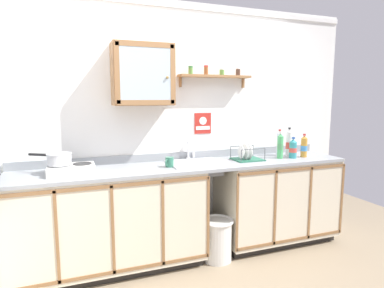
{
  "coord_description": "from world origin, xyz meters",
  "views": [
    {
      "loc": [
        -1.07,
        -2.55,
        1.59
      ],
      "look_at": [
        0.06,
        0.49,
        1.13
      ],
      "focal_mm": 30.47,
      "sensor_mm": 36.0,
      "label": 1
    }
  ],
  "objects_px": {
    "warning_sign": "(203,123)",
    "trash_bin": "(217,239)",
    "mug": "(169,162)",
    "bottle_opaque_white_2": "(289,143)",
    "wall_cabinet": "(143,75)",
    "bottle_water_clear_4": "(279,143)",
    "dish_rack": "(247,156)",
    "bottle_detergent_teal_3": "(293,149)",
    "sink": "(195,165)",
    "hot_plate_stove": "(71,169)",
    "saucepan": "(59,159)",
    "bottle_juice_amber_0": "(304,147)",
    "bottle_soda_green_1": "(280,146)"
  },
  "relations": [
    {
      "from": "warning_sign",
      "to": "trash_bin",
      "type": "bearing_deg",
      "value": -92.99
    },
    {
      "from": "mug",
      "to": "trash_bin",
      "type": "xyz_separation_m",
      "value": [
        0.45,
        -0.12,
        -0.78
      ]
    },
    {
      "from": "bottle_opaque_white_2",
      "to": "wall_cabinet",
      "type": "relative_size",
      "value": 0.56
    },
    {
      "from": "bottle_opaque_white_2",
      "to": "wall_cabinet",
      "type": "xyz_separation_m",
      "value": [
        -1.62,
        0.07,
        0.71
      ]
    },
    {
      "from": "warning_sign",
      "to": "bottle_opaque_white_2",
      "type": "bearing_deg",
      "value": -12.09
    },
    {
      "from": "bottle_water_clear_4",
      "to": "dish_rack",
      "type": "xyz_separation_m",
      "value": [
        -0.47,
        -0.09,
        -0.1
      ]
    },
    {
      "from": "bottle_detergent_teal_3",
      "to": "sink",
      "type": "bearing_deg",
      "value": 174.38
    },
    {
      "from": "sink",
      "to": "bottle_detergent_teal_3",
      "type": "distance_m",
      "value": 1.1
    },
    {
      "from": "mug",
      "to": "warning_sign",
      "type": "bearing_deg",
      "value": 34.49
    },
    {
      "from": "warning_sign",
      "to": "bottle_detergent_teal_3",
      "type": "bearing_deg",
      "value": -21.08
    },
    {
      "from": "sink",
      "to": "hot_plate_stove",
      "type": "relative_size",
      "value": 1.36
    },
    {
      "from": "wall_cabinet",
      "to": "saucepan",
      "type": "bearing_deg",
      "value": -169.76
    },
    {
      "from": "saucepan",
      "to": "bottle_juice_amber_0",
      "type": "distance_m",
      "value": 2.49
    },
    {
      "from": "bottle_water_clear_4",
      "to": "mug",
      "type": "relative_size",
      "value": 3.0
    },
    {
      "from": "bottle_juice_amber_0",
      "to": "bottle_opaque_white_2",
      "type": "xyz_separation_m",
      "value": [
        -0.1,
        0.13,
        0.03
      ]
    },
    {
      "from": "dish_rack",
      "to": "trash_bin",
      "type": "bearing_deg",
      "value": -157.1
    },
    {
      "from": "sink",
      "to": "warning_sign",
      "type": "xyz_separation_m",
      "value": [
        0.18,
        0.24,
        0.39
      ]
    },
    {
      "from": "bottle_juice_amber_0",
      "to": "bottle_opaque_white_2",
      "type": "height_order",
      "value": "bottle_opaque_white_2"
    },
    {
      "from": "bottle_opaque_white_2",
      "to": "trash_bin",
      "type": "height_order",
      "value": "bottle_opaque_white_2"
    },
    {
      "from": "dish_rack",
      "to": "wall_cabinet",
      "type": "bearing_deg",
      "value": 172.21
    },
    {
      "from": "sink",
      "to": "mug",
      "type": "xyz_separation_m",
      "value": [
        -0.29,
        -0.08,
        0.07
      ]
    },
    {
      "from": "trash_bin",
      "to": "sink",
      "type": "bearing_deg",
      "value": 127.83
    },
    {
      "from": "hot_plate_stove",
      "to": "bottle_water_clear_4",
      "type": "relative_size",
      "value": 1.29
    },
    {
      "from": "bottle_opaque_white_2",
      "to": "bottle_detergent_teal_3",
      "type": "relative_size",
      "value": 1.39
    },
    {
      "from": "hot_plate_stove",
      "to": "warning_sign",
      "type": "xyz_separation_m",
      "value": [
        1.33,
        0.29,
        0.33
      ]
    },
    {
      "from": "bottle_juice_amber_0",
      "to": "dish_rack",
      "type": "relative_size",
      "value": 0.86
    },
    {
      "from": "bottle_opaque_white_2",
      "to": "bottle_detergent_teal_3",
      "type": "xyz_separation_m",
      "value": [
        -0.05,
        -0.14,
        -0.04
      ]
    },
    {
      "from": "hot_plate_stove",
      "to": "bottle_detergent_teal_3",
      "type": "relative_size",
      "value": 1.69
    },
    {
      "from": "sink",
      "to": "bottle_water_clear_4",
      "type": "distance_m",
      "value": 1.04
    },
    {
      "from": "bottle_detergent_teal_3",
      "to": "wall_cabinet",
      "type": "distance_m",
      "value": 1.75
    },
    {
      "from": "wall_cabinet",
      "to": "trash_bin",
      "type": "distance_m",
      "value": 1.74
    },
    {
      "from": "bottle_opaque_white_2",
      "to": "hot_plate_stove",
      "type": "bearing_deg",
      "value": -177.84
    },
    {
      "from": "hot_plate_stove",
      "to": "bottle_water_clear_4",
      "type": "height_order",
      "value": "bottle_water_clear_4"
    },
    {
      "from": "saucepan",
      "to": "warning_sign",
      "type": "bearing_deg",
      "value": 10.64
    },
    {
      "from": "sink",
      "to": "wall_cabinet",
      "type": "xyz_separation_m",
      "value": [
        -0.48,
        0.11,
        0.88
      ]
    },
    {
      "from": "bottle_water_clear_4",
      "to": "bottle_opaque_white_2",
      "type": "bearing_deg",
      "value": -12.41
    },
    {
      "from": "bottle_juice_amber_0",
      "to": "warning_sign",
      "type": "height_order",
      "value": "warning_sign"
    },
    {
      "from": "mug",
      "to": "dish_rack",
      "type": "bearing_deg",
      "value": 3.32
    },
    {
      "from": "wall_cabinet",
      "to": "bottle_juice_amber_0",
      "type": "bearing_deg",
      "value": -6.79
    },
    {
      "from": "bottle_juice_amber_0",
      "to": "bottle_detergent_teal_3",
      "type": "height_order",
      "value": "bottle_juice_amber_0"
    },
    {
      "from": "sink",
      "to": "trash_bin",
      "type": "bearing_deg",
      "value": -52.17
    },
    {
      "from": "saucepan",
      "to": "bottle_soda_green_1",
      "type": "height_order",
      "value": "bottle_soda_green_1"
    },
    {
      "from": "bottle_juice_amber_0",
      "to": "bottle_water_clear_4",
      "type": "distance_m",
      "value": 0.26
    },
    {
      "from": "saucepan",
      "to": "bottle_opaque_white_2",
      "type": "xyz_separation_m",
      "value": [
        2.38,
        0.06,
        0.01
      ]
    },
    {
      "from": "mug",
      "to": "trash_bin",
      "type": "height_order",
      "value": "mug"
    },
    {
      "from": "bottle_opaque_white_2",
      "to": "dish_rack",
      "type": "distance_m",
      "value": 0.59
    },
    {
      "from": "bottle_juice_amber_0",
      "to": "trash_bin",
      "type": "distance_m",
      "value": 1.38
    },
    {
      "from": "bottle_opaque_white_2",
      "to": "bottle_detergent_teal_3",
      "type": "height_order",
      "value": "bottle_opaque_white_2"
    },
    {
      "from": "sink",
      "to": "bottle_soda_green_1",
      "type": "height_order",
      "value": "bottle_soda_green_1"
    },
    {
      "from": "hot_plate_stove",
      "to": "bottle_juice_amber_0",
      "type": "distance_m",
      "value": 2.39
    }
  ]
}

